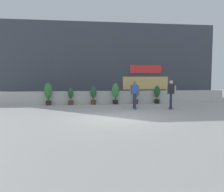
% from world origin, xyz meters
% --- Properties ---
extents(ground_plane, '(48.00, 48.00, 0.00)m').
position_xyz_m(ground_plane, '(0.00, 0.00, 0.00)').
color(ground_plane, '#B2AFA8').
extents(planter_wall, '(18.00, 0.40, 0.90)m').
position_xyz_m(planter_wall, '(0.00, 6.00, 0.45)').
color(planter_wall, beige).
rests_on(planter_wall, ground).
extents(building_backdrop, '(20.00, 2.08, 6.50)m').
position_xyz_m(building_backdrop, '(0.01, 10.00, 3.25)').
color(building_backdrop, '#424751').
rests_on(building_backdrop, ground).
extents(potted_plant_0, '(0.52, 0.52, 1.51)m').
position_xyz_m(potted_plant_0, '(-3.83, 5.55, 0.88)').
color(potted_plant_0, '#2D2823').
rests_on(potted_plant_0, ground).
extents(potted_plant_1, '(0.36, 0.36, 1.18)m').
position_xyz_m(potted_plant_1, '(-2.34, 5.55, 0.62)').
color(potted_plant_1, brown).
rests_on(potted_plant_1, ground).
extents(potted_plant_2, '(0.42, 0.42, 1.30)m').
position_xyz_m(potted_plant_2, '(-0.78, 5.55, 0.72)').
color(potted_plant_2, brown).
rests_on(potted_plant_2, ground).
extents(potted_plant_3, '(0.49, 0.49, 1.46)m').
position_xyz_m(potted_plant_3, '(0.76, 5.55, 0.85)').
color(potted_plant_3, black).
rests_on(potted_plant_3, ground).
extents(potted_plant_4, '(0.36, 0.36, 1.18)m').
position_xyz_m(potted_plant_4, '(2.22, 5.55, 0.62)').
color(potted_plant_4, brown).
rests_on(potted_plant_4, ground).
extents(potted_plant_5, '(0.41, 0.41, 1.29)m').
position_xyz_m(potted_plant_5, '(3.79, 5.55, 0.72)').
color(potted_plant_5, black).
rests_on(potted_plant_5, ground).
extents(skater_foreground, '(0.56, 0.82, 1.70)m').
position_xyz_m(skater_foreground, '(1.57, 3.11, 0.94)').
color(skater_foreground, '#266699').
rests_on(skater_foreground, ground).
extents(skater_mid_plaza, '(0.52, 0.81, 1.70)m').
position_xyz_m(skater_mid_plaza, '(3.73, 2.82, 0.94)').
color(skater_mid_plaza, '#72338C').
rests_on(skater_mid_plaza, ground).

